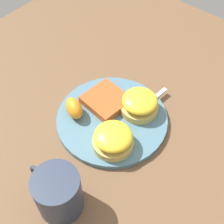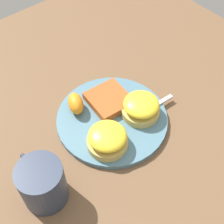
# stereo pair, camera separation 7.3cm
# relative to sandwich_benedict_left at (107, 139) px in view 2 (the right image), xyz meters

# --- Properties ---
(ground_plane) EXTENTS (1.10, 1.10, 0.00)m
(ground_plane) POSITION_rel_sandwich_benedict_left_xyz_m (0.05, -0.06, -0.04)
(ground_plane) COLOR brown
(plate) EXTENTS (0.27, 0.27, 0.01)m
(plate) POSITION_rel_sandwich_benedict_left_xyz_m (0.05, -0.06, -0.03)
(plate) COLOR slate
(plate) RESTS_ON ground_plane
(sandwich_benedict_left) EXTENTS (0.09, 0.09, 0.05)m
(sandwich_benedict_left) POSITION_rel_sandwich_benedict_left_xyz_m (0.00, 0.00, 0.00)
(sandwich_benedict_left) COLOR tan
(sandwich_benedict_left) RESTS_ON plate
(sandwich_benedict_right) EXTENTS (0.09, 0.09, 0.05)m
(sandwich_benedict_right) POSITION_rel_sandwich_benedict_left_xyz_m (0.02, -0.12, 0.00)
(sandwich_benedict_right) COLOR tan
(sandwich_benedict_right) RESTS_ON plate
(hashbrown_patty) EXTENTS (0.11, 0.10, 0.02)m
(hashbrown_patty) POSITION_rel_sandwich_benedict_left_xyz_m (0.09, -0.08, -0.01)
(hashbrown_patty) COLOR #AE5324
(hashbrown_patty) RESTS_ON plate
(orange_wedge) EXTENTS (0.07, 0.06, 0.04)m
(orange_wedge) POSITION_rel_sandwich_benedict_left_xyz_m (0.13, -0.01, -0.00)
(orange_wedge) COLOR orange
(orange_wedge) RESTS_ON plate
(fork) EXTENTS (0.03, 0.21, 0.00)m
(fork) POSITION_rel_sandwich_benedict_left_xyz_m (0.02, -0.10, -0.02)
(fork) COLOR silver
(fork) RESTS_ON plate
(cup) EXTENTS (0.12, 0.09, 0.10)m
(cup) POSITION_rel_sandwich_benedict_left_xyz_m (-0.01, 0.17, 0.01)
(cup) COLOR #2D384C
(cup) RESTS_ON ground_plane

